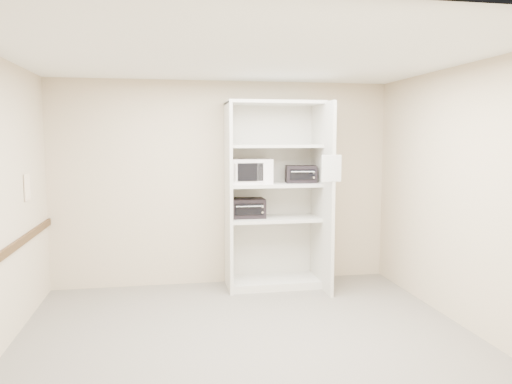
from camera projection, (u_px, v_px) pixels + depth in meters
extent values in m
cube|color=#67625A|center=(248.00, 339.00, 4.85)|extent=(4.50, 4.00, 0.01)
cube|color=white|center=(248.00, 56.00, 4.57)|extent=(4.50, 4.00, 0.01)
cube|color=#C5B691|center=(224.00, 183.00, 6.67)|extent=(4.50, 0.02, 2.70)
cube|color=#C5B691|center=(307.00, 247.00, 2.75)|extent=(4.50, 0.02, 2.70)
cube|color=#C5B691|center=(465.00, 197.00, 5.11)|extent=(0.02, 4.00, 2.70)
cube|color=silver|center=(228.00, 197.00, 6.37)|extent=(0.04, 0.60, 2.40)
cube|color=silver|center=(322.00, 197.00, 6.44)|extent=(0.04, 0.90, 2.40)
cube|color=silver|center=(270.00, 194.00, 6.78)|extent=(1.24, 0.02, 2.40)
cube|color=silver|center=(274.00, 282.00, 6.62)|extent=(1.16, 0.56, 0.10)
cube|color=silver|center=(274.00, 219.00, 6.53)|extent=(1.16, 0.56, 0.04)
cube|color=silver|center=(274.00, 185.00, 6.48)|extent=(1.16, 0.56, 0.04)
cube|color=silver|center=(274.00, 146.00, 6.43)|extent=(1.16, 0.56, 0.04)
cube|color=silver|center=(274.00, 103.00, 6.37)|extent=(1.24, 0.60, 0.04)
cube|color=white|center=(250.00, 171.00, 6.44)|extent=(0.53, 0.40, 0.31)
cube|color=black|center=(301.00, 174.00, 6.54)|extent=(0.42, 0.34, 0.22)
cube|color=black|center=(247.00, 208.00, 6.51)|extent=(0.45, 0.34, 0.25)
cube|color=white|center=(332.00, 168.00, 5.94)|extent=(0.25, 0.03, 0.31)
cube|color=white|center=(27.00, 187.00, 5.37)|extent=(0.01, 0.21, 0.29)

